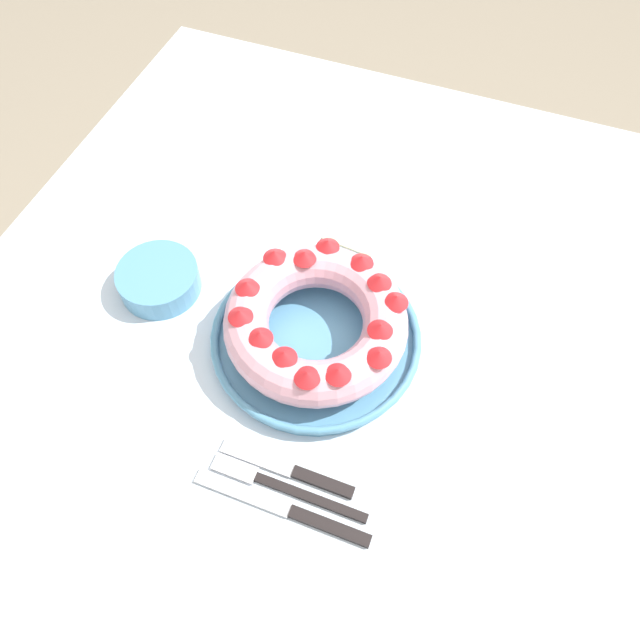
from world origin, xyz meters
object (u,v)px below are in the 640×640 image
(side_bowl, at_px, (159,280))
(fork, at_px, (277,485))
(serving_knife, at_px, (293,512))
(napkin, at_px, (362,221))
(serving_dish, at_px, (320,337))
(cake_knife, at_px, (296,472))
(bundt_cake, at_px, (320,319))

(side_bowl, bearing_deg, fork, -127.69)
(serving_knife, distance_m, napkin, 0.51)
(serving_dish, xyz_separation_m, cake_knife, (-0.20, -0.04, -0.01))
(serving_dish, distance_m, napkin, 0.25)
(serving_knife, xyz_separation_m, cake_knife, (0.05, 0.02, 0.00))
(cake_knife, height_order, side_bowl, side_bowl)
(serving_dish, distance_m, side_bowl, 0.27)
(bundt_cake, bearing_deg, fork, -173.45)
(fork, height_order, side_bowl, side_bowl)
(fork, relative_size, serving_knife, 0.90)
(serving_dish, xyz_separation_m, fork, (-0.23, -0.03, -0.01))
(serving_dish, relative_size, serving_knife, 1.29)
(serving_knife, relative_size, napkin, 1.86)
(serving_knife, relative_size, side_bowl, 1.89)
(bundt_cake, distance_m, napkin, 0.26)
(serving_dish, bearing_deg, serving_knife, -166.71)
(bundt_cake, bearing_deg, cake_knife, -168.15)
(bundt_cake, height_order, cake_knife, bundt_cake)
(serving_knife, height_order, napkin, serving_knife)
(bundt_cake, relative_size, napkin, 2.04)
(fork, xyz_separation_m, serving_knife, (-0.03, -0.03, -0.00))
(napkin, bearing_deg, serving_dish, -175.87)
(fork, distance_m, cake_knife, 0.03)
(fork, bearing_deg, serving_knife, -125.35)
(napkin, bearing_deg, side_bowl, 133.98)
(serving_dish, height_order, napkin, serving_dish)
(serving_dish, bearing_deg, fork, -173.44)
(cake_knife, bearing_deg, fork, 141.66)
(napkin, bearing_deg, fork, -174.71)
(cake_knife, bearing_deg, side_bowl, 52.07)
(bundt_cake, height_order, side_bowl, bundt_cake)
(serving_knife, distance_m, side_bowl, 0.42)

